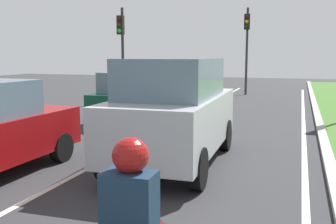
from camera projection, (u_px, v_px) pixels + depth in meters
ground_plane at (189, 127)px, 13.00m from camera, size 60.00×60.00×0.00m
lane_line_center at (169, 125)px, 13.22m from camera, size 0.12×32.00×0.01m
lane_line_right_edge at (304, 133)px, 11.86m from camera, size 0.12×32.00×0.01m
curb_right at (322, 133)px, 11.69m from camera, size 0.24×48.00×0.12m
car_suv_ahead at (174, 111)px, 8.39m from camera, size 2.08×4.55×2.28m
car_hatchback_far at (131, 97)px, 13.84m from camera, size 1.73×3.70×1.78m
rider_person at (131, 208)px, 2.99m from camera, size 0.51×0.41×1.16m
traffic_light_overhead_left at (122, 40)px, 19.14m from camera, size 0.32×0.50×4.65m
traffic_light_far_median at (247, 37)px, 23.07m from camera, size 0.32×0.50×5.12m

